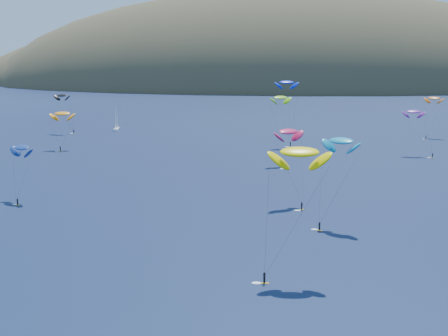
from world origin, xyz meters
TOP-DOWN VIEW (x-y plane):
  - island at (39.40, 562.36)m, footprint 730.00×300.00m
  - sailboat at (-70.41, 212.01)m, footprint 9.07×7.83m
  - kitesurfer_1 at (-78.25, 158.94)m, footprint 9.50×9.35m
  - kitesurfer_2 at (4.88, 32.35)m, footprint 11.71×8.76m
  - kitesurfer_3 at (3.99, 136.84)m, footprint 8.39×15.48m
  - kitesurfer_4 at (7.12, 173.79)m, footprint 9.35×8.04m
  - kitesurfer_5 at (15.63, 63.38)m, footprint 10.24×10.95m
  - kitesurfer_6 at (52.43, 155.71)m, footprint 10.44×9.95m
  - kitesurfer_9 at (4.77, 82.07)m, footprint 9.11×12.43m
  - kitesurfer_10 at (-63.46, 81.10)m, footprint 8.80×11.51m
  - kitesurfer_11 at (71.12, 200.55)m, footprint 9.35×11.95m
  - kitesurfer_12 at (-92.29, 202.10)m, footprint 10.69×6.57m

SIDE VIEW (x-z plane):
  - island at x=39.40m, z-range -115.74..94.26m
  - sailboat at x=-70.41m, z-range -4.66..6.53m
  - kitesurfer_10 at x=-63.46m, z-range 5.57..21.27m
  - kitesurfer_1 at x=-78.25m, z-range 5.46..21.54m
  - kitesurfer_6 at x=52.43m, z-range 6.67..24.42m
  - kitesurfer_11 at x=71.12m, z-range 7.21..26.12m
  - kitesurfer_12 at x=-92.29m, z-range 7.29..26.38m
  - kitesurfer_9 at x=4.77m, z-range 7.83..28.27m
  - kitesurfer_5 at x=15.63m, z-range 8.10..29.34m
  - kitesurfer_2 at x=4.88m, z-range 9.29..33.69m
  - kitesurfer_3 at x=3.99m, z-range 9.81..33.88m
  - kitesurfer_4 at x=7.12m, z-range 11.11..38.42m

